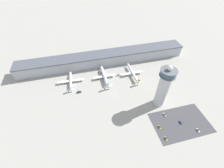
# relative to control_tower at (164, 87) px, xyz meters

# --- Properties ---
(ground_plane) EXTENTS (1000.00, 1000.00, 0.00)m
(ground_plane) POSITION_rel_control_tower_xyz_m (-49.26, 28.08, -29.22)
(ground_plane) COLOR #9E9B93
(terminal_building) EXTENTS (266.86, 25.00, 18.84)m
(terminal_building) POSITION_rel_control_tower_xyz_m (-49.26, 98.08, -19.71)
(terminal_building) COLOR #A3A8B2
(terminal_building) RESTS_ON ground
(control_tower) EXTENTS (17.67, 17.67, 59.01)m
(control_tower) POSITION_rel_control_tower_xyz_m (0.00, 0.00, 0.00)
(control_tower) COLOR #BCBCC1
(control_tower) RESTS_ON ground
(parking_lot_surface) EXTENTS (64.00, 40.00, 0.01)m
(parking_lot_surface) POSITION_rel_control_tower_xyz_m (11.97, -32.01, -29.22)
(parking_lot_surface) COLOR #424247
(parking_lot_surface) RESTS_ON ground
(airplane_gate_alpha) EXTENTS (37.66, 36.90, 10.90)m
(airplane_gate_alpha) POSITION_rel_control_tower_xyz_m (-104.78, 63.85, -25.63)
(airplane_gate_alpha) COLOR white
(airplane_gate_alpha) RESTS_ON ground
(airplane_gate_bravo) EXTENTS (32.20, 46.02, 13.78)m
(airplane_gate_bravo) POSITION_rel_control_tower_xyz_m (-56.05, 61.02, -24.87)
(airplane_gate_bravo) COLOR silver
(airplane_gate_bravo) RESTS_ON ground
(airplane_gate_charlie) EXTENTS (32.10, 44.67, 11.83)m
(airplane_gate_charlie) POSITION_rel_control_tower_xyz_m (-13.68, 57.95, -24.79)
(airplane_gate_charlie) COLOR silver
(airplane_gate_charlie) RESTS_ON ground
(service_truck_catering) EXTENTS (7.16, 2.62, 2.70)m
(service_truck_catering) POSITION_rel_control_tower_xyz_m (-33.92, 61.93, -28.29)
(service_truck_catering) COLOR black
(service_truck_catering) RESTS_ON ground
(service_truck_fuel) EXTENTS (4.08, 6.76, 2.71)m
(service_truck_fuel) POSITION_rel_control_tower_xyz_m (-9.39, 42.38, -28.28)
(service_truck_fuel) COLOR black
(service_truck_fuel) RESTS_ON ground
(service_truck_baggage) EXTENTS (6.00, 3.01, 2.77)m
(service_truck_baggage) POSITION_rel_control_tower_xyz_m (-95.32, 42.02, -28.26)
(service_truck_baggage) COLOR black
(service_truck_baggage) RESTS_ON ground
(car_blue_compact) EXTENTS (1.89, 4.84, 1.53)m
(car_blue_compact) POSITION_rel_control_tower_xyz_m (24.86, -45.28, -28.63)
(car_blue_compact) COLOR black
(car_blue_compact) RESTS_ON ground
(car_white_wagon) EXTENTS (1.90, 4.21, 1.49)m
(car_white_wagon) POSITION_rel_control_tower_xyz_m (-13.94, -31.60, -28.65)
(car_white_wagon) COLOR black
(car_white_wagon) RESTS_ON ground
(car_black_suv) EXTENTS (1.90, 4.64, 1.51)m
(car_black_suv) POSITION_rel_control_tower_xyz_m (-0.71, -18.37, -28.64)
(car_black_suv) COLOR black
(car_black_suv) RESTS_ON ground
(car_silver_sedan) EXTENTS (1.78, 4.64, 1.36)m
(car_silver_sedan) POSITION_rel_control_tower_xyz_m (-13.53, -45.28, -28.70)
(car_silver_sedan) COLOR black
(car_silver_sedan) RESTS_ON ground
(car_yellow_taxi) EXTENTS (1.77, 4.68, 1.59)m
(car_yellow_taxi) POSITION_rel_control_tower_xyz_m (11.96, -32.05, -28.61)
(car_yellow_taxi) COLOR black
(car_yellow_taxi) RESTS_ON ground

